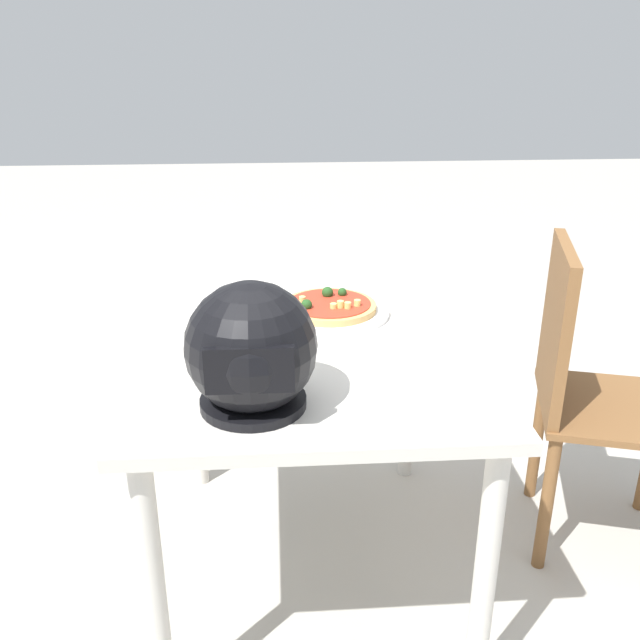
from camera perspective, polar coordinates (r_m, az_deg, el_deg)
The scene contains 6 objects.
ground_plane at distance 2.10m, azimuth -0.74°, elevation -19.62°, with size 14.00×14.00×0.00m, color #B2ADA3.
dining_table at distance 1.75m, azimuth -0.83°, elevation -4.54°, with size 0.82×0.99×0.70m.
pizza_plate at distance 1.88m, azimuth 0.77°, elevation 0.69°, with size 0.33×0.33×0.01m, color white.
pizza at distance 1.88m, azimuth 0.76°, elevation 1.20°, with size 0.26×0.26×0.05m.
motorcycle_helmet at distance 1.37m, azimuth -5.73°, elevation -2.47°, with size 0.27×0.27×0.27m.
chair_side at distance 2.07m, azimuth 21.04°, elevation -4.96°, with size 0.49×0.49×0.90m.
Camera 1 is at (0.08, 1.56, 1.40)m, focal length 38.61 mm.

